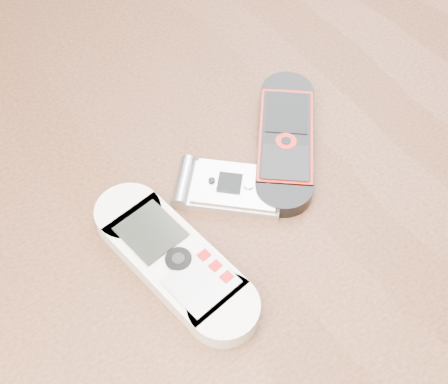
{
  "coord_description": "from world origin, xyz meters",
  "views": [
    {
      "loc": [
        -0.16,
        -0.24,
        1.17
      ],
      "look_at": [
        0.01,
        0.0,
        0.76
      ],
      "focal_mm": 50.0,
      "sensor_mm": 36.0,
      "label": 1
    }
  ],
  "objects_px": {
    "nokia_black_red": "(286,139)",
    "motorola_razr": "(233,187)",
    "table": "(220,265)",
    "nokia_white": "(174,260)"
  },
  "relations": [
    {
      "from": "nokia_black_red",
      "to": "motorola_razr",
      "type": "relative_size",
      "value": 1.71
    },
    {
      "from": "table",
      "to": "nokia_white",
      "type": "relative_size",
      "value": 7.44
    },
    {
      "from": "nokia_white",
      "to": "motorola_razr",
      "type": "xyz_separation_m",
      "value": [
        0.08,
        0.03,
        -0.0
      ]
    },
    {
      "from": "table",
      "to": "nokia_black_red",
      "type": "xyz_separation_m",
      "value": [
        0.08,
        0.02,
        0.11
      ]
    },
    {
      "from": "nokia_white",
      "to": "nokia_black_red",
      "type": "relative_size",
      "value": 1.05
    },
    {
      "from": "nokia_black_red",
      "to": "motorola_razr",
      "type": "height_order",
      "value": "nokia_black_red"
    },
    {
      "from": "table",
      "to": "nokia_black_red",
      "type": "height_order",
      "value": "nokia_black_red"
    },
    {
      "from": "table",
      "to": "nokia_black_red",
      "type": "distance_m",
      "value": 0.14
    },
    {
      "from": "table",
      "to": "nokia_white",
      "type": "xyz_separation_m",
      "value": [
        -0.06,
        -0.03,
        0.11
      ]
    },
    {
      "from": "nokia_black_red",
      "to": "table",
      "type": "bearing_deg",
      "value": -128.36
    }
  ]
}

